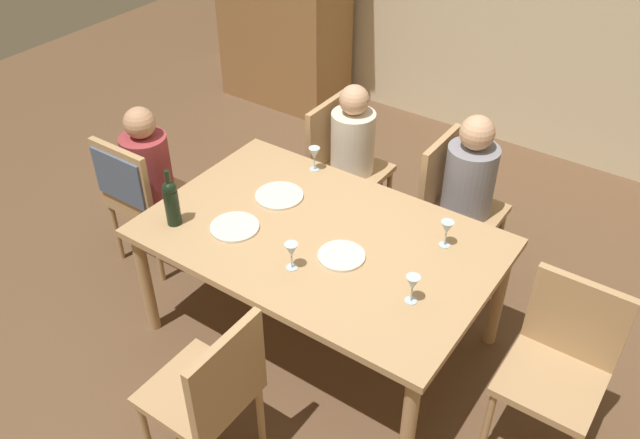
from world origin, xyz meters
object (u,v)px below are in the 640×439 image
at_px(person_man_bearded, 152,172).
at_px(dinner_plate_guest_left, 235,227).
at_px(chair_far_right, 453,199).
at_px(chair_right_end, 561,358).
at_px(wine_glass_near_right, 291,251).
at_px(chair_left_end, 135,189).
at_px(chair_near, 211,390).
at_px(person_woman_host, 356,151).
at_px(dinner_plate_host, 341,256).
at_px(dining_table, 320,245).
at_px(wine_bottle_tall_green, 171,201).
at_px(wine_glass_near_left, 447,229).
at_px(person_man_guest, 472,189).
at_px(wine_glass_centre, 413,284).
at_px(chair_far_left, 341,159).
at_px(wine_glass_far, 314,154).
at_px(dinner_plate_guest_right, 279,196).

relative_size(person_man_bearded, dinner_plate_guest_left, 4.16).
relative_size(chair_far_right, chair_right_end, 1.00).
bearing_deg(wine_glass_near_right, chair_left_end, 172.78).
distance_m(chair_near, person_woman_host, 1.99).
xyz_separation_m(chair_far_right, dinner_plate_host, (-0.13, -1.05, 0.21)).
height_order(chair_left_end, wine_glass_near_right, chair_left_end).
bearing_deg(chair_far_right, chair_left_end, -55.95).
xyz_separation_m(dining_table, chair_near, (0.09, -0.96, -0.13)).
relative_size(wine_bottle_tall_green, wine_glass_near_left, 2.21).
height_order(person_man_guest, dinner_plate_host, person_man_guest).
bearing_deg(wine_glass_centre, dinner_plate_guest_left, -177.59).
height_order(chair_far_right, wine_glass_centre, chair_far_right).
height_order(person_woman_host, dinner_plate_guest_left, person_woman_host).
height_order(chair_far_left, wine_glass_centre, chair_far_left).
distance_m(wine_glass_centre, wine_glass_far, 1.21).
relative_size(chair_near, dinner_plate_guest_left, 3.52).
distance_m(chair_far_right, chair_right_end, 1.30).
bearing_deg(chair_far_right, chair_near, -6.93).
distance_m(chair_far_right, chair_near, 1.94).
relative_size(person_woman_host, dinner_plate_guest_right, 4.00).
height_order(dining_table, dinner_plate_guest_left, dinner_plate_guest_left).
bearing_deg(person_man_bearded, chair_right_end, 1.37).
bearing_deg(dining_table, person_man_bearded, 178.87).
xyz_separation_m(wine_bottle_tall_green, dinner_plate_guest_right, (0.31, 0.51, -0.13)).
bearing_deg(chair_near, person_man_guest, -10.21).
bearing_deg(wine_glass_centre, wine_glass_near_left, 96.68).
xyz_separation_m(person_man_guest, wine_glass_centre, (0.19, -1.13, 0.19)).
distance_m(person_man_bearded, dinner_plate_host, 1.48).
relative_size(chair_far_right, wine_glass_near_right, 6.17).
distance_m(wine_bottle_tall_green, dinner_plate_guest_right, 0.61).
bearing_deg(wine_glass_far, wine_glass_centre, -33.30).
xyz_separation_m(person_man_bearded, dinner_plate_guest_left, (0.88, -0.23, 0.11)).
relative_size(dining_table, chair_right_end, 1.97).
distance_m(person_man_bearded, wine_glass_near_left, 1.89).
bearing_deg(wine_glass_near_left, chair_near, -111.07).
xyz_separation_m(chair_far_left, dinner_plate_guest_right, (0.11, -0.81, 0.21)).
bearing_deg(wine_glass_near_left, wine_bottle_tall_green, -152.88).
distance_m(chair_left_end, wine_glass_near_left, 1.92).
bearing_deg(wine_bottle_tall_green, dinner_plate_guest_left, 26.70).
height_order(dining_table, chair_far_right, chair_far_right).
distance_m(dining_table, chair_far_right, 1.02).
relative_size(chair_left_end, wine_glass_near_left, 6.17).
bearing_deg(person_man_bearded, dining_table, -1.13).
bearing_deg(wine_glass_near_right, dinner_plate_guest_right, 133.32).
relative_size(chair_near, wine_glass_near_right, 6.17).
height_order(dining_table, chair_far_left, chair_far_left).
height_order(person_man_guest, dinner_plate_guest_right, person_man_guest).
bearing_deg(dinner_plate_host, chair_far_right, 82.83).
height_order(chair_left_end, wine_glass_near_left, chair_left_end).
height_order(chair_far_left, wine_glass_near_left, chair_far_left).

